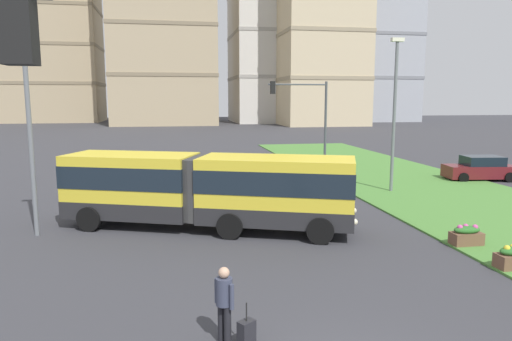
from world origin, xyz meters
TOP-DOWN VIEW (x-y plane):
  - articulated_bus at (-1.89, 11.25)m, footprint 11.87×6.55m
  - car_maroon_sedan at (16.53, 19.69)m, footprint 4.60×2.48m
  - car_silver_hatch at (-6.04, 19.44)m, footprint 4.51×2.26m
  - pedestrian_crossing at (-2.23, 2.00)m, footprint 0.38×0.49m
  - rolling_suitcase at (-1.78, 1.80)m, footprint 0.43×0.40m
  - flower_planter_2 at (7.09, 7.22)m, footprint 1.10×0.56m
  - traffic_light_far_right at (5.46, 22.00)m, footprint 3.92×0.28m
  - streetlight_left at (-8.50, 11.45)m, footprint 0.70×0.28m
  - streetlight_median at (8.99, 17.00)m, footprint 0.70×0.28m
  - apartment_tower_west at (-30.00, 108.36)m, footprint 22.11×16.19m
  - apartment_tower_westcentre at (-4.39, 93.69)m, footprint 20.91×19.12m
  - apartment_tower_centre at (17.84, 99.14)m, footprint 14.30×19.99m
  - apartment_tower_east at (45.56, 99.43)m, footprint 15.45×15.76m

SIDE VIEW (x-z plane):
  - rolling_suitcase at x=-1.78m, z-range -0.17..0.80m
  - flower_planter_2 at x=7.09m, z-range 0.06..0.80m
  - car_maroon_sedan at x=16.53m, z-range -0.04..1.54m
  - car_silver_hatch at x=-6.04m, z-range -0.04..1.54m
  - pedestrian_crossing at x=-2.23m, z-range 0.13..1.87m
  - articulated_bus at x=-1.89m, z-range 0.15..3.15m
  - traffic_light_far_right at x=5.46m, z-range 1.17..7.54m
  - streetlight_median at x=8.99m, z-range 0.44..8.98m
  - streetlight_left at x=-8.50m, z-range 0.44..9.25m
  - apartment_tower_centre at x=17.84m, z-range 0.02..37.95m
  - apartment_tower_west at x=-30.00m, z-range 0.02..41.37m
  - apartment_tower_westcentre at x=-4.39m, z-range 0.02..47.28m
  - apartment_tower_east at x=45.56m, z-range 0.02..48.06m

